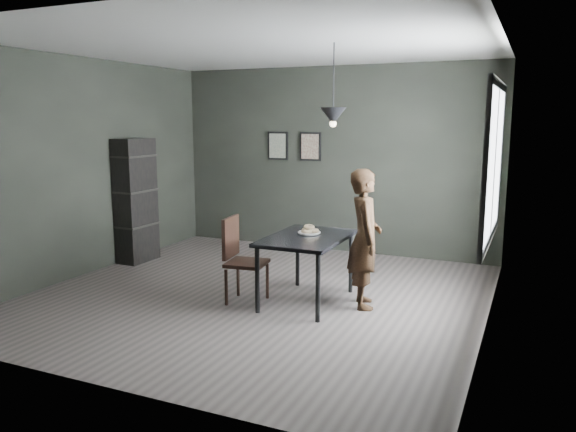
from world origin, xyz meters
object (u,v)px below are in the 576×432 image
at_px(white_plate, 309,233).
at_px(pendant_lamp, 333,116).
at_px(wood_chair, 240,254).
at_px(cafe_table, 307,243).
at_px(woman, 365,239).
at_px(shelf_unit, 136,201).

bearing_deg(white_plate, pendant_lamp, -7.54).
bearing_deg(wood_chair, white_plate, 24.49).
xyz_separation_m(cafe_table, white_plate, (-0.03, 0.14, 0.08)).
distance_m(white_plate, pendant_lamp, 1.33).
relative_size(cafe_table, pendant_lamp, 1.39).
distance_m(cafe_table, pendant_lamp, 1.41).
bearing_deg(pendant_lamp, woman, 5.10).
bearing_deg(white_plate, cafe_table, -78.08).
xyz_separation_m(white_plate, woman, (0.65, -0.00, -0.00)).
xyz_separation_m(woman, pendant_lamp, (-0.37, -0.03, 1.30)).
bearing_deg(pendant_lamp, wood_chair, -158.12).
xyz_separation_m(white_plate, shelf_unit, (-2.89, 0.59, 0.12)).
xyz_separation_m(shelf_unit, pendant_lamp, (3.17, -0.63, 1.18)).
height_order(woman, pendant_lamp, pendant_lamp).
relative_size(wood_chair, shelf_unit, 0.55).
bearing_deg(shelf_unit, wood_chair, -23.08).
distance_m(cafe_table, shelf_unit, 3.02).
distance_m(shelf_unit, pendant_lamp, 3.44).
xyz_separation_m(cafe_table, shelf_unit, (-2.92, 0.73, 0.20)).
bearing_deg(white_plate, woman, -0.37).
bearing_deg(woman, cafe_table, 79.14).
relative_size(cafe_table, wood_chair, 1.25).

